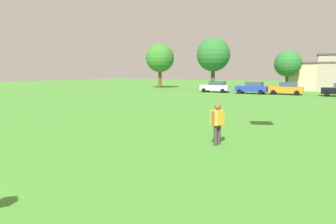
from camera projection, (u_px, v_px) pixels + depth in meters
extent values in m
plane|color=#42842D|center=(233.00, 101.00, 31.14)|extent=(160.00, 160.00, 0.00)
cylinder|color=#3F3833|center=(219.00, 134.00, 12.44)|extent=(0.16, 0.16, 0.86)
cylinder|color=#3F3833|center=(215.00, 135.00, 12.25)|extent=(0.16, 0.16, 0.86)
cube|color=yellow|center=(218.00, 117.00, 12.25)|extent=(0.45, 0.63, 0.61)
cylinder|color=brown|center=(222.00, 116.00, 12.51)|extent=(0.13, 0.13, 0.57)
cylinder|color=brown|center=(213.00, 118.00, 11.98)|extent=(0.13, 0.13, 0.57)
sphere|color=brown|center=(218.00, 107.00, 12.19)|extent=(0.27, 0.27, 0.27)
cube|color=white|center=(215.00, 88.00, 44.26)|extent=(4.30, 1.80, 0.76)
cube|color=#334756|center=(217.00, 83.00, 44.01)|extent=(2.24, 1.58, 0.60)
cylinder|color=black|center=(204.00, 90.00, 44.22)|extent=(0.64, 0.22, 0.64)
cylinder|color=black|center=(208.00, 90.00, 45.79)|extent=(0.64, 0.22, 0.64)
cylinder|color=black|center=(223.00, 91.00, 42.84)|extent=(0.64, 0.22, 0.64)
cylinder|color=black|center=(226.00, 90.00, 44.40)|extent=(0.64, 0.22, 0.64)
cube|color=#1E38AD|center=(252.00, 89.00, 41.36)|extent=(4.30, 1.80, 0.76)
cube|color=#334756|center=(254.00, 84.00, 41.11)|extent=(2.24, 1.58, 0.60)
cylinder|color=black|center=(239.00, 92.00, 41.32)|extent=(0.64, 0.22, 0.64)
cylinder|color=black|center=(243.00, 91.00, 42.89)|extent=(0.64, 0.22, 0.64)
cylinder|color=black|center=(261.00, 92.00, 39.94)|extent=(0.64, 0.22, 0.64)
cylinder|color=black|center=(263.00, 91.00, 41.51)|extent=(0.64, 0.22, 0.64)
cube|color=orange|center=(286.00, 89.00, 39.80)|extent=(4.30, 1.80, 0.76)
cube|color=#334756|center=(289.00, 84.00, 39.54)|extent=(2.24, 1.58, 0.60)
cylinder|color=black|center=(273.00, 92.00, 39.76)|extent=(0.64, 0.22, 0.64)
cylinder|color=black|center=(275.00, 92.00, 41.32)|extent=(0.64, 0.22, 0.64)
cylinder|color=black|center=(297.00, 93.00, 38.37)|extent=(0.64, 0.22, 0.64)
cylinder|color=black|center=(298.00, 92.00, 39.94)|extent=(0.64, 0.22, 0.64)
cylinder|color=black|center=(327.00, 94.00, 36.63)|extent=(0.64, 0.22, 0.64)
cylinder|color=black|center=(327.00, 93.00, 38.19)|extent=(0.64, 0.22, 0.64)
cylinder|color=brown|center=(160.00, 79.00, 56.44)|extent=(0.63, 0.63, 3.40)
sphere|color=#337528|center=(160.00, 58.00, 55.90)|extent=(5.36, 5.36, 5.36)
cylinder|color=brown|center=(213.00, 80.00, 49.72)|extent=(0.65, 0.65, 3.54)
sphere|color=#286B2D|center=(213.00, 55.00, 49.16)|extent=(5.59, 5.59, 5.59)
cylinder|color=brown|center=(287.00, 83.00, 46.39)|extent=(0.48, 0.48, 2.60)
sphere|color=#286B2D|center=(288.00, 63.00, 45.98)|extent=(4.11, 4.11, 4.11)
cube|color=beige|center=(334.00, 77.00, 47.95)|extent=(12.74, 7.30, 4.36)
cube|color=#4C4742|center=(335.00, 63.00, 47.64)|extent=(13.25, 7.59, 0.24)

